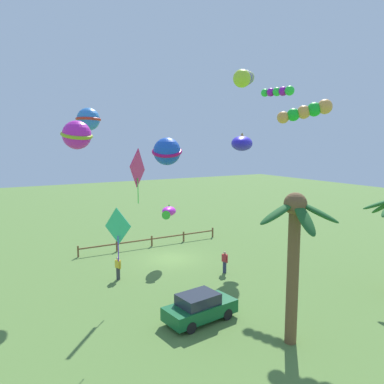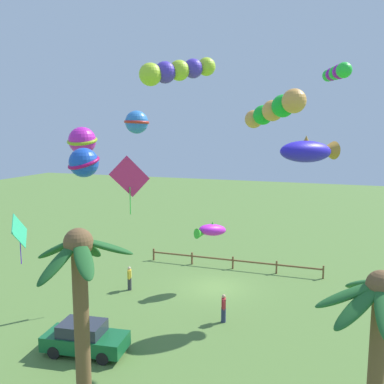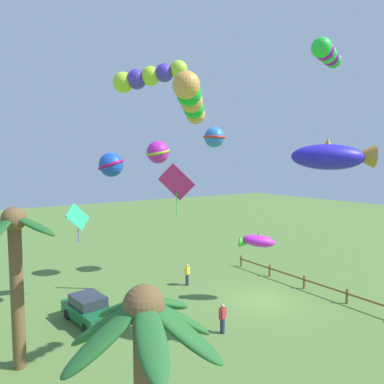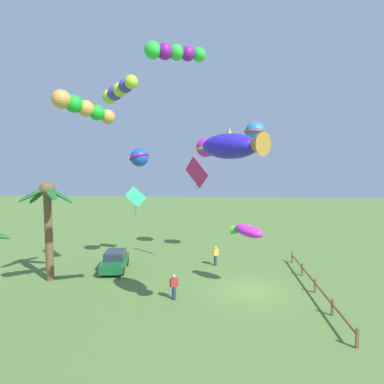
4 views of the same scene
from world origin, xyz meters
name	(u,v)px [view 2 (image 2 of 4)]	position (x,y,z in m)	size (l,w,h in m)	color
ground_plane	(216,288)	(0.00, 0.00, 0.00)	(120.00, 120.00, 0.00)	#567A38
palm_tree_0	(379,321)	(-8.91, 13.01, 4.77)	(4.00, 3.81, 6.36)	brown
palm_tree_1	(80,285)	(0.86, 14.18, 5.09)	(3.60, 3.58, 7.15)	brown
rail_fence	(233,261)	(-0.13, -4.21, 0.60)	(13.29, 0.12, 0.95)	brown
parked_car_0	(85,338)	(3.46, 10.22, 0.75)	(4.08, 2.16, 1.51)	#145B2D
spectator_0	(129,278)	(5.24, 2.29, 0.81)	(0.35, 0.52, 1.59)	#38383D
spectator_1	(224,308)	(-1.86, 4.85, 0.81)	(0.32, 0.53, 1.59)	#2D3351
kite_ball_0	(82,141)	(7.87, 3.21, 9.81)	(2.17, 2.17, 1.72)	#CD23B5
kite_tube_1	(275,109)	(-5.02, 9.07, 11.30)	(2.69, 2.54, 1.47)	gold
kite_diamond_2	(130,177)	(4.27, 3.81, 7.68)	(1.77, 1.91, 3.56)	#E52A70
kite_tube_3	(337,73)	(-7.17, 4.15, 13.22)	(1.42, 2.58, 0.73)	green
kite_diamond_4	(20,232)	(7.57, 9.49, 5.40)	(0.68, 1.82, 2.66)	#31C485
kite_fish_5	(309,151)	(-5.82, 1.52, 9.31)	(3.62, 3.59, 1.54)	#2B1FD0
kite_tube_6	(176,71)	(-0.55, 8.49, 13.05)	(2.80, 2.84, 1.39)	#B5DE2E
kite_ball_7	(137,122)	(6.09, -0.86, 11.01)	(2.30, 2.29, 1.61)	#2F78CE
kite_ball_8	(84,163)	(4.40, 8.36, 8.89)	(2.17, 2.16, 1.46)	blue
kite_fish_9	(211,230)	(0.30, 0.19, 3.96)	(2.14, 2.45, 1.08)	#DC29DD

